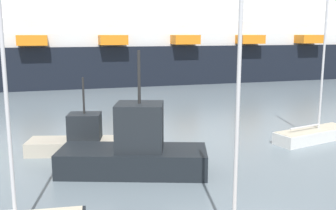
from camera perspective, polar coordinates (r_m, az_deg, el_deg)
The scene contains 4 objects.
sailboat_3 at distance 32.22m, azimuth 20.61°, elevation -3.90°, with size 7.13×3.47×11.52m.
fishing_boat_0 at distance 27.75m, azimuth -12.58°, elevation -5.05°, with size 7.50×3.86×5.30m.
fishing_boat_1 at distance 23.25m, azimuth -4.89°, elevation -6.66°, with size 9.28×5.61×7.29m.
cruise_ship at distance 69.79m, azimuth 0.11°, elevation 9.02°, with size 114.30×19.60×20.18m.
Camera 1 is at (-8.18, -13.19, 8.22)m, focal length 41.42 mm.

